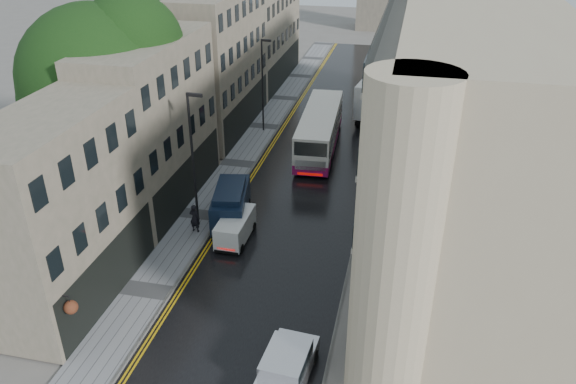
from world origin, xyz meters
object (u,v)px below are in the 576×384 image
at_px(cream_bus, 299,145).
at_px(white_lorry, 359,103).
at_px(tree_near, 101,106).
at_px(navy_van, 212,216).
at_px(pedestrian, 195,218).
at_px(white_van, 217,237).
at_px(lamp_post_near, 193,163).
at_px(tree_far, 183,64).
at_px(lamp_post_far, 263,87).

distance_m(cream_bus, white_lorry, 10.88).
bearing_deg(tree_near, navy_van, -18.76).
height_order(white_lorry, pedestrian, white_lorry).
bearing_deg(white_van, white_lorry, 76.43).
relative_size(tree_near, cream_bus, 1.16).
bearing_deg(pedestrian, lamp_post_near, -74.00).
distance_m(navy_van, pedestrian, 1.19).
height_order(cream_bus, white_van, cream_bus).
bearing_deg(white_van, tree_far, 117.28).
xyz_separation_m(white_van, pedestrian, (-1.98, 1.52, 0.20)).
relative_size(lamp_post_near, lamp_post_far, 1.08).
xyz_separation_m(white_van, lamp_post_near, (-2.09, 2.31, 3.66)).
bearing_deg(lamp_post_far, white_lorry, 35.03).
height_order(tree_near, white_lorry, tree_near).
distance_m(white_lorry, lamp_post_near, 22.56).
bearing_deg(tree_near, cream_bus, 37.17).
xyz_separation_m(white_lorry, pedestrian, (-7.86, -21.73, -0.90)).
bearing_deg(white_lorry, navy_van, -98.96).
xyz_separation_m(tree_near, cream_bus, (11.35, 8.60, -5.30)).
bearing_deg(cream_bus, tree_far, 155.30).
bearing_deg(white_lorry, pedestrian, -101.66).
bearing_deg(white_van, cream_bus, 80.44).
relative_size(white_lorry, lamp_post_near, 0.84).
xyz_separation_m(tree_far, navy_van, (7.90, -15.78, -4.91)).
height_order(white_lorry, lamp_post_far, lamp_post_far).
bearing_deg(lamp_post_far, lamp_post_near, -81.49).
bearing_deg(navy_van, lamp_post_far, 83.89).
xyz_separation_m(lamp_post_near, lamp_post_far, (-0.12, 16.84, -0.33)).
bearing_deg(white_van, tree_near, 154.78).
xyz_separation_m(tree_near, lamp_post_near, (6.93, -2.06, -2.43)).
bearing_deg(lamp_post_far, pedestrian, -81.13).
distance_m(tree_far, white_lorry, 16.31).
relative_size(white_lorry, lamp_post_far, 0.91).
distance_m(navy_van, lamp_post_far, 17.85).
relative_size(cream_bus, lamp_post_near, 1.36).
bearing_deg(tree_near, tree_far, 88.68).
bearing_deg(cream_bus, lamp_post_near, -115.52).
bearing_deg(pedestrian, lamp_post_far, -81.55).
relative_size(navy_van, lamp_post_far, 0.62).
xyz_separation_m(tree_near, white_lorry, (14.90, 18.89, -4.98)).
xyz_separation_m(cream_bus, navy_van, (-3.15, -11.39, -0.33)).
xyz_separation_m(white_lorry, lamp_post_far, (-8.09, -4.11, 2.22)).
relative_size(tree_far, white_lorry, 1.68).
bearing_deg(navy_van, cream_bus, 63.91).
xyz_separation_m(tree_far, white_lorry, (14.60, 5.89, -4.26)).
bearing_deg(pedestrian, navy_van, -169.34).
xyz_separation_m(cream_bus, lamp_post_far, (-4.54, 6.18, 2.54)).
bearing_deg(navy_van, pedestrian, 172.34).
relative_size(tree_far, white_van, 3.34).
distance_m(tree_near, white_van, 11.72).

